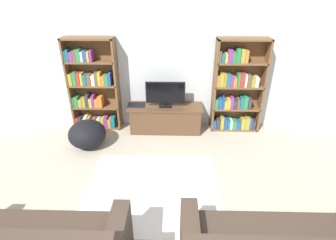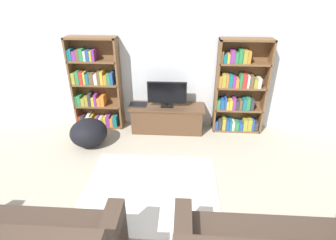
{
  "view_description": "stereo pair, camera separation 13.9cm",
  "coord_description": "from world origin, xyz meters",
  "px_view_note": "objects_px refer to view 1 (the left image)",
  "views": [
    {
      "loc": [
        0.07,
        -0.83,
        2.68
      ],
      "look_at": [
        -0.03,
        3.02,
        0.7
      ],
      "focal_mm": 28.0,
      "sensor_mm": 36.0,
      "label": 1
    },
    {
      "loc": [
        0.21,
        -0.82,
        2.68
      ],
      "look_at": [
        -0.03,
        3.02,
        0.7
      ],
      "focal_mm": 28.0,
      "sensor_mm": 36.0,
      "label": 2
    }
  ],
  "objects_px": {
    "television": "(165,94)",
    "bookshelf_right": "(236,90)",
    "bookshelf_left": "(92,88)",
    "laptop": "(136,105)",
    "tv_stand": "(165,118)",
    "beanbag_ottoman": "(87,134)"
  },
  "relations": [
    {
      "from": "tv_stand",
      "to": "television",
      "type": "bearing_deg",
      "value": -90.0
    },
    {
      "from": "bookshelf_left",
      "to": "tv_stand",
      "type": "xyz_separation_m",
      "value": [
        1.46,
        -0.13,
        -0.59
      ]
    },
    {
      "from": "television",
      "to": "beanbag_ottoman",
      "type": "height_order",
      "value": "television"
    },
    {
      "from": "bookshelf_right",
      "to": "laptop",
      "type": "distance_m",
      "value": 2.0
    },
    {
      "from": "tv_stand",
      "to": "bookshelf_right",
      "type": "bearing_deg",
      "value": 5.38
    },
    {
      "from": "laptop",
      "to": "tv_stand",
      "type": "bearing_deg",
      "value": -1.4
    },
    {
      "from": "bookshelf_right",
      "to": "tv_stand",
      "type": "height_order",
      "value": "bookshelf_right"
    },
    {
      "from": "bookshelf_left",
      "to": "laptop",
      "type": "height_order",
      "value": "bookshelf_left"
    },
    {
      "from": "bookshelf_left",
      "to": "beanbag_ottoman",
      "type": "bearing_deg",
      "value": -86.76
    },
    {
      "from": "beanbag_ottoman",
      "to": "laptop",
      "type": "bearing_deg",
      "value": 38.25
    },
    {
      "from": "television",
      "to": "beanbag_ottoman",
      "type": "distance_m",
      "value": 1.64
    },
    {
      "from": "laptop",
      "to": "beanbag_ottoman",
      "type": "xyz_separation_m",
      "value": [
        -0.83,
        -0.65,
        -0.3
      ]
    },
    {
      "from": "television",
      "to": "bookshelf_right",
      "type": "bearing_deg",
      "value": 6.11
    },
    {
      "from": "bookshelf_left",
      "to": "tv_stand",
      "type": "bearing_deg",
      "value": -5.17
    },
    {
      "from": "bookshelf_left",
      "to": "beanbag_ottoman",
      "type": "height_order",
      "value": "bookshelf_left"
    },
    {
      "from": "bookshelf_left",
      "to": "tv_stand",
      "type": "height_order",
      "value": "bookshelf_left"
    },
    {
      "from": "television",
      "to": "laptop",
      "type": "bearing_deg",
      "value": 176.85
    },
    {
      "from": "bookshelf_right",
      "to": "tv_stand",
      "type": "relative_size",
      "value": 1.24
    },
    {
      "from": "television",
      "to": "bookshelf_left",
      "type": "bearing_deg",
      "value": 174.13
    },
    {
      "from": "bookshelf_left",
      "to": "television",
      "type": "distance_m",
      "value": 1.47
    },
    {
      "from": "bookshelf_left",
      "to": "laptop",
      "type": "distance_m",
      "value": 0.93
    },
    {
      "from": "bookshelf_right",
      "to": "tv_stand",
      "type": "xyz_separation_m",
      "value": [
        -1.39,
        -0.13,
        -0.58
      ]
    }
  ]
}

